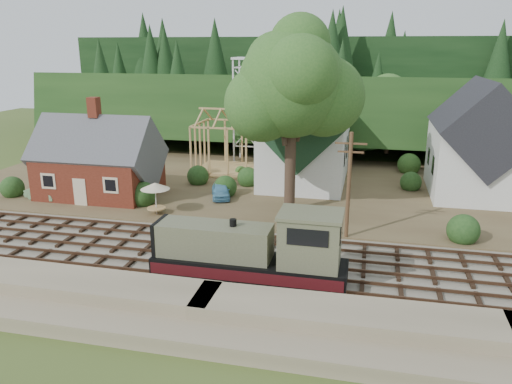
% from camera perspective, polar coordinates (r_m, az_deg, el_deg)
% --- Properties ---
extents(ground, '(140.00, 140.00, 0.00)m').
position_cam_1_polar(ground, '(33.54, -2.41, -7.76)').
color(ground, '#384C1E').
rests_on(ground, ground).
extents(embankment, '(64.00, 5.00, 1.60)m').
position_cam_1_polar(embankment, '(26.39, -7.48, -15.08)').
color(embankment, '#7F7259').
rests_on(embankment, ground).
extents(railroad_bed, '(64.00, 11.00, 0.16)m').
position_cam_1_polar(railroad_bed, '(33.51, -2.42, -7.63)').
color(railroad_bed, '#726B5B').
rests_on(railroad_bed, ground).
extents(village_flat, '(64.00, 26.00, 0.30)m').
position_cam_1_polar(village_flat, '(50.06, 3.05, 0.66)').
color(village_flat, brown).
rests_on(village_flat, ground).
extents(hillside, '(70.00, 28.96, 12.74)m').
position_cam_1_polar(hillside, '(73.24, 6.36, 5.52)').
color(hillside, '#1E3F19').
rests_on(hillside, ground).
extents(ridge, '(80.00, 20.00, 12.00)m').
position_cam_1_polar(ridge, '(88.93, 7.61, 7.40)').
color(ridge, black).
rests_on(ridge, ground).
extents(depot, '(10.80, 7.41, 9.00)m').
position_cam_1_polar(depot, '(48.34, -17.49, 3.09)').
color(depot, '#521E12').
rests_on(depot, village_flat).
extents(church, '(8.40, 15.17, 13.00)m').
position_cam_1_polar(church, '(50.28, 5.73, 6.55)').
color(church, silver).
rests_on(church, village_flat).
extents(farmhouse, '(8.40, 10.80, 10.60)m').
position_cam_1_polar(farmhouse, '(50.23, 24.08, 4.83)').
color(farmhouse, silver).
rests_on(farmhouse, village_flat).
extents(timber_frame, '(8.20, 6.20, 6.99)m').
position_cam_1_polar(timber_frame, '(54.42, -2.41, 5.32)').
color(timber_frame, tan).
rests_on(timber_frame, village_flat).
extents(lattice_tower, '(3.20, 3.20, 12.12)m').
position_cam_1_polar(lattice_tower, '(59.33, -0.92, 12.85)').
color(lattice_tower, silver).
rests_on(lattice_tower, village_flat).
extents(big_tree, '(10.90, 8.40, 14.70)m').
position_cam_1_polar(big_tree, '(40.17, 4.35, 11.36)').
color(big_tree, '#38281E').
rests_on(big_tree, village_flat).
extents(telegraph_pole_near, '(2.20, 0.28, 8.00)m').
position_cam_1_polar(telegraph_pole_near, '(35.97, 10.56, 0.85)').
color(telegraph_pole_near, '#4C331E').
rests_on(telegraph_pole_near, ground).
extents(locomotive, '(11.39, 2.85, 4.57)m').
position_cam_1_polar(locomotive, '(29.58, 0.01, -6.86)').
color(locomotive, black).
rests_on(locomotive, railroad_bed).
extents(car_blue, '(2.79, 4.24, 1.34)m').
position_cam_1_polar(car_blue, '(45.70, -4.06, 0.17)').
color(car_blue, '#5DA2C8').
rests_on(car_blue, village_flat).
extents(car_green, '(3.51, 1.72, 1.11)m').
position_cam_1_polar(car_green, '(49.11, -23.24, -0.14)').
color(car_green, '#6F9C6C').
rests_on(car_green, village_flat).
extents(patio_set, '(2.39, 2.39, 2.66)m').
position_cam_1_polar(patio_set, '(41.60, -11.45, 0.52)').
color(patio_set, silver).
rests_on(patio_set, village_flat).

